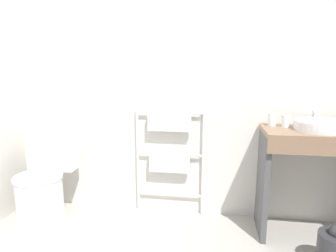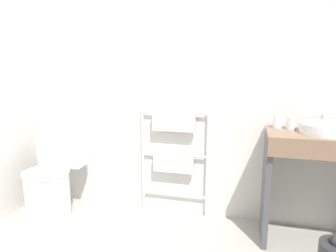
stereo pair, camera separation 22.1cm
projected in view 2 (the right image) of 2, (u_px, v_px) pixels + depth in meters
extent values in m
cube|color=silver|center=(189.00, 72.00, 2.57)|extent=(3.29, 0.12, 2.54)
cylinder|color=white|center=(48.00, 196.00, 2.61)|extent=(0.37, 0.37, 0.41)
cylinder|color=white|center=(46.00, 173.00, 2.57)|extent=(0.39, 0.39, 0.02)
cube|color=white|center=(62.00, 148.00, 2.77)|extent=(0.42, 0.16, 0.34)
cylinder|color=silver|center=(60.00, 129.00, 2.74)|extent=(0.05, 0.05, 0.01)
cylinder|color=silver|center=(143.00, 159.00, 2.74)|extent=(0.02, 0.02, 0.96)
cylinder|color=silver|center=(207.00, 165.00, 2.59)|extent=(0.02, 0.02, 0.96)
cylinder|color=silver|center=(174.00, 194.00, 2.73)|extent=(0.59, 0.02, 0.02)
cylinder|color=silver|center=(174.00, 155.00, 2.65)|extent=(0.59, 0.02, 0.02)
cylinder|color=silver|center=(174.00, 113.00, 2.58)|extent=(0.59, 0.02, 0.02)
cube|color=silver|center=(174.00, 122.00, 2.57)|extent=(0.38, 0.04, 0.17)
cube|color=silver|center=(173.00, 163.00, 2.64)|extent=(0.36, 0.04, 0.16)
cube|color=#84664C|center=(329.00, 136.00, 2.10)|extent=(0.83, 0.45, 0.03)
cube|color=#84664C|center=(336.00, 154.00, 1.92)|extent=(0.83, 0.02, 0.10)
cube|color=#4C4C4F|center=(266.00, 187.00, 2.29)|extent=(0.04, 0.38, 0.82)
cylinder|color=white|center=(329.00, 129.00, 2.10)|extent=(0.39, 0.39, 0.07)
cylinder|color=silver|center=(329.00, 124.00, 2.09)|extent=(0.32, 0.32, 0.01)
cylinder|color=silver|center=(322.00, 120.00, 2.27)|extent=(0.02, 0.02, 0.12)
cylinder|color=silver|center=(325.00, 115.00, 2.22)|extent=(0.02, 0.09, 0.02)
cylinder|color=white|center=(277.00, 121.00, 2.29)|extent=(0.06, 0.06, 0.10)
cylinder|color=white|center=(292.00, 123.00, 2.23)|extent=(0.07, 0.07, 0.09)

